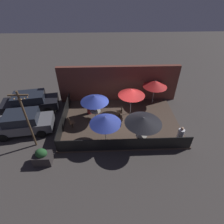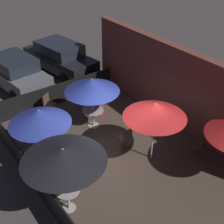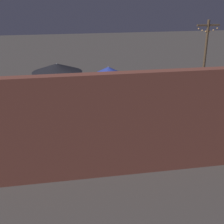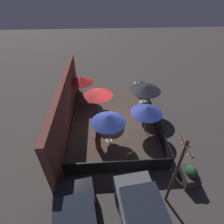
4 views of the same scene
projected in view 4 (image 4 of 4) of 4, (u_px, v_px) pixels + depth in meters
ground_plane at (113, 122)px, 12.95m from camera, size 60.00×60.00×0.00m
patio_deck at (113, 121)px, 12.91m from camera, size 8.74×5.94×0.12m
building_wall at (66, 105)px, 11.79m from camera, size 10.34×0.36×3.27m
fence_front at (153, 114)px, 12.73m from camera, size 8.54×0.05×0.95m
fence_side_left at (118, 167)px, 9.17m from camera, size 0.05×5.74×0.95m
patio_umbrella_0 at (145, 88)px, 12.63m from camera, size 2.27×2.27×2.22m
patio_umbrella_1 at (108, 119)px, 10.19m from camera, size 2.09×2.09×2.08m
patio_umbrella_2 at (147, 110)px, 10.93m from camera, size 2.02×2.02×2.06m
patio_umbrella_3 at (98, 92)px, 12.29m from camera, size 2.06×2.06×2.21m
patio_umbrella_4 at (81, 79)px, 13.95m from camera, size 2.02×2.02×2.16m
dining_table_0 at (143, 104)px, 13.50m from camera, size 0.72×0.72×0.76m
dining_table_1 at (109, 134)px, 10.95m from camera, size 0.82×0.82×0.74m
patio_chair_0 at (129, 156)px, 9.66m from camera, size 0.55×0.55×0.95m
patio_chair_1 at (82, 103)px, 13.79m from camera, size 0.54×0.54×0.91m
patio_chair_2 at (106, 116)px, 12.50m from camera, size 0.42×0.42×0.94m
patron_0 at (98, 141)px, 10.52m from camera, size 0.47×0.47×1.19m
patron_1 at (136, 88)px, 15.62m from camera, size 0.51×0.51×1.21m
planter_box at (190, 175)px, 8.91m from camera, size 1.05×0.74×1.12m
light_post at (176, 171)px, 7.01m from camera, size 1.10×0.12×4.15m
parked_car_0 at (144, 220)px, 6.93m from camera, size 4.21×2.18×1.62m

